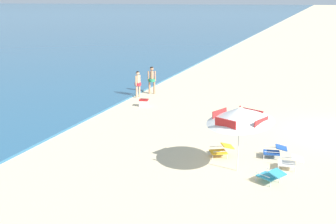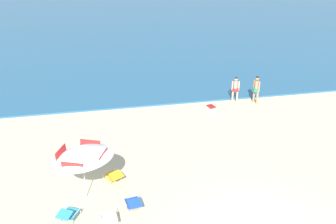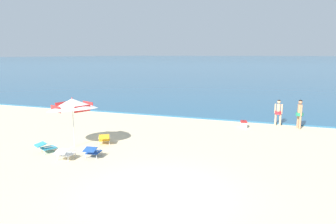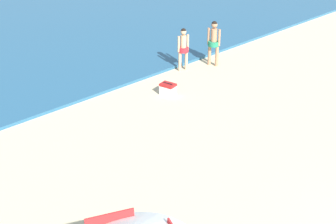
{
  "view_description": "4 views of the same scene",
  "coord_description": "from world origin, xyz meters",
  "views": [
    {
      "loc": [
        -19.01,
        1.03,
        5.81
      ],
      "look_at": [
        -2.24,
        7.24,
        0.9
      ],
      "focal_mm": 44.32,
      "sensor_mm": 36.0,
      "label": 1
    },
    {
      "loc": [
        -4.88,
        -8.78,
        8.95
      ],
      "look_at": [
        -1.36,
        8.3,
        1.07
      ],
      "focal_mm": 39.94,
      "sensor_mm": 36.0,
      "label": 2
    },
    {
      "loc": [
        3.33,
        -8.38,
        4.31
      ],
      "look_at": [
        -2.58,
        8.18,
        1.01
      ],
      "focal_mm": 33.02,
      "sensor_mm": 36.0,
      "label": 3
    },
    {
      "loc": [
        -9.06,
        -1.2,
        7.15
      ],
      "look_at": [
        -0.2,
        8.22,
        0.64
      ],
      "focal_mm": 54.71,
      "sensor_mm": 36.0,
      "label": 4
    }
  ],
  "objects": [
    {
      "name": "lounge_chair_spare_folded",
      "position": [
        -6.21,
        2.19,
        0.28
      ],
      "size": [
        0.88,
        0.99,
        0.49
      ],
      "color": "teal",
      "rests_on": "ground"
    },
    {
      "name": "person_standing_near_shore",
      "position": [
        3.46,
        11.3,
        0.93
      ],
      "size": [
        0.47,
        0.39,
        1.6
      ],
      "color": "#D8A87F",
      "rests_on": "ground"
    },
    {
      "name": "beach_umbrella_striped_main",
      "position": [
        -5.59,
        3.42,
        2.03
      ],
      "size": [
        3.22,
        3.21,
        2.43
      ],
      "color": "silver",
      "rests_on": "ground"
    },
    {
      "name": "cooler_box",
      "position": [
        1.55,
        10.08,
        0.2
      ],
      "size": [
        0.45,
        0.56,
        0.43
      ],
      "color": "white",
      "rests_on": "ground"
    },
    {
      "name": "lounge_chair_facing_sea",
      "position": [
        -4.81,
        1.7,
        0.28
      ],
      "size": [
        0.64,
        0.9,
        0.49
      ],
      "color": "white",
      "rests_on": "ground"
    },
    {
      "name": "lounge_chair_beside_umbrella",
      "position": [
        -4.47,
        4.25,
        0.28
      ],
      "size": [
        0.88,
        1.0,
        0.49
      ],
      "color": "gold",
      "rests_on": "ground"
    },
    {
      "name": "person_standing_beside",
      "position": [
        4.63,
        10.87,
        1.0
      ],
      "size": [
        0.42,
        0.49,
        1.72
      ],
      "color": "tan",
      "rests_on": "ground"
    },
    {
      "name": "lounge_chair_under_umbrella",
      "position": [
        -3.88,
        2.33,
        0.28
      ],
      "size": [
        0.66,
        0.92,
        0.49
      ],
      "color": "#1E4799",
      "rests_on": "ground"
    }
  ]
}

